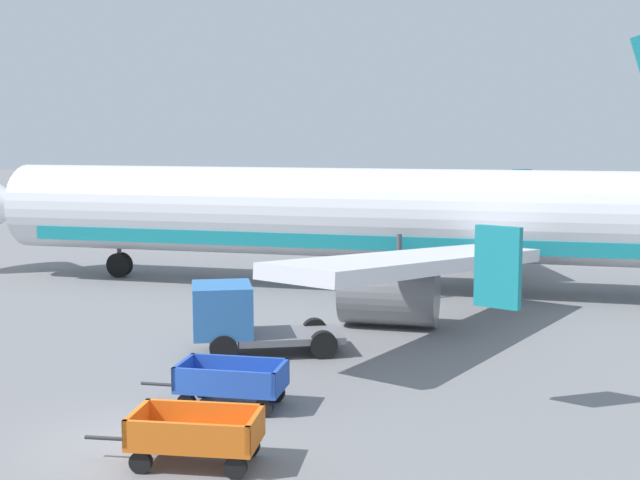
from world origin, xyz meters
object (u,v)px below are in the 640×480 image
airplane (372,216)px  baggage_cart_second_in_row (231,382)px  baggage_cart_nearest (195,435)px  service_truck_beside_carts (239,317)px

airplane → baggage_cart_second_in_row: size_ratio=10.47×
baggage_cart_nearest → service_truck_beside_carts: size_ratio=0.76×
airplane → baggage_cart_second_in_row: bearing=-90.8°
airplane → baggage_cart_second_in_row: (-0.22, -16.05, -2.45)m
baggage_cart_nearest → baggage_cart_second_in_row: same height
baggage_cart_nearest → baggage_cart_second_in_row: (-0.58, 3.55, 0.00)m
airplane → service_truck_beside_carts: size_ratio=7.87×
airplane → baggage_cart_nearest: bearing=-89.0°
baggage_cart_nearest → baggage_cart_second_in_row: 3.59m
airplane → baggage_cart_second_in_row: airplane is taller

